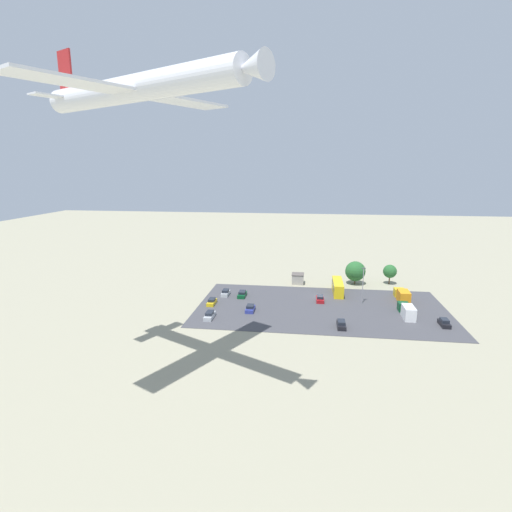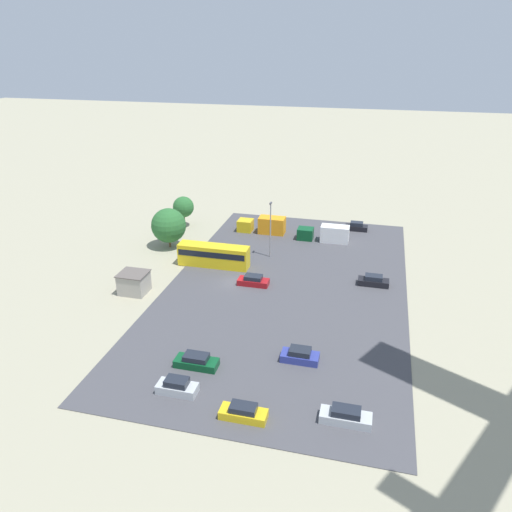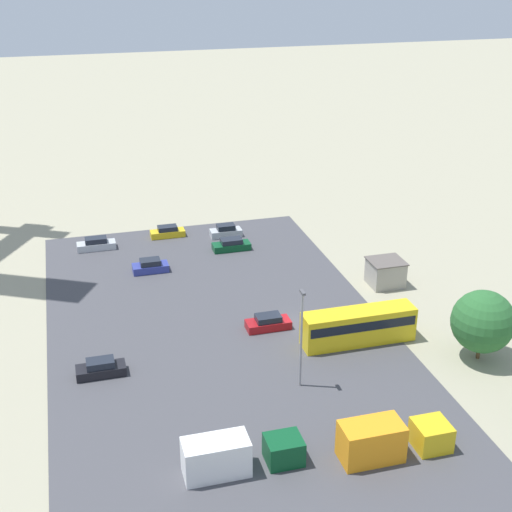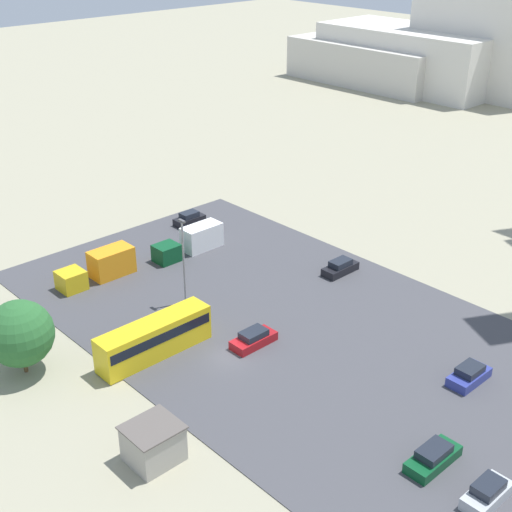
{
  "view_description": "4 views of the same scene",
  "coord_description": "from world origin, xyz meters",
  "px_view_note": "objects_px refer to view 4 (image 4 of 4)",
  "views": [
    {
      "loc": [
        3.4,
        101.0,
        33.13
      ],
      "look_at": [
        13.17,
        28.21,
        17.0
      ],
      "focal_mm": 28.0,
      "sensor_mm": 36.0,
      "label": 1
    },
    {
      "loc": [
        62.09,
        18.84,
        32.71
      ],
      "look_at": [
        4.59,
        4.43,
        6.66
      ],
      "focal_mm": 35.0,
      "sensor_mm": 36.0,
      "label": 2
    },
    {
      "loc": [
        -59.62,
        20.65,
        35.48
      ],
      "look_at": [
        0.42,
        4.08,
        7.97
      ],
      "focal_mm": 50.0,
      "sensor_mm": 36.0,
      "label": 3
    },
    {
      "loc": [
        40.77,
        -34.54,
        36.23
      ],
      "look_at": [
        -2.92,
        6.0,
        7.05
      ],
      "focal_mm": 50.0,
      "sensor_mm": 36.0,
      "label": 4
    }
  ],
  "objects_px": {
    "parked_car_0": "(433,457)",
    "parked_truck_1": "(100,267)",
    "parked_car_6": "(189,219)",
    "parked_truck_0": "(192,241)",
    "shed_building": "(153,443)",
    "parked_car_2": "(254,339)",
    "parked_car_5": "(340,267)",
    "bus": "(154,337)",
    "parked_car_7": "(469,375)",
    "parked_car_4": "(487,493)"
  },
  "relations": [
    {
      "from": "parked_car_2",
      "to": "parked_truck_1",
      "type": "relative_size",
      "value": 0.51
    },
    {
      "from": "bus",
      "to": "parked_truck_1",
      "type": "distance_m",
      "value": 16.55
    },
    {
      "from": "parked_car_2",
      "to": "parked_truck_1",
      "type": "height_order",
      "value": "parked_truck_1"
    },
    {
      "from": "parked_car_2",
      "to": "parked_truck_0",
      "type": "bearing_deg",
      "value": -22.81
    },
    {
      "from": "shed_building",
      "to": "bus",
      "type": "xyz_separation_m",
      "value": [
        -11.01,
        7.97,
        0.4
      ]
    },
    {
      "from": "shed_building",
      "to": "parked_car_5",
      "type": "distance_m",
      "value": 33.86
    },
    {
      "from": "parked_car_4",
      "to": "parked_truck_1",
      "type": "relative_size",
      "value": 0.47
    },
    {
      "from": "shed_building",
      "to": "parked_car_6",
      "type": "xyz_separation_m",
      "value": [
        -32.23,
        28.49,
        -0.76
      ]
    },
    {
      "from": "parked_car_0",
      "to": "parked_truck_0",
      "type": "distance_m",
      "value": 40.8
    },
    {
      "from": "parked_car_5",
      "to": "parked_car_6",
      "type": "bearing_deg",
      "value": -170.26
    },
    {
      "from": "parked_car_5",
      "to": "parked_truck_1",
      "type": "relative_size",
      "value": 0.51
    },
    {
      "from": "parked_car_5",
      "to": "bus",
      "type": "bearing_deg",
      "value": -91.79
    },
    {
      "from": "parked_car_7",
      "to": "parked_truck_0",
      "type": "xyz_separation_m",
      "value": [
        -35.98,
        -1.37,
        0.68
      ]
    },
    {
      "from": "parked_car_2",
      "to": "parked_car_6",
      "type": "bearing_deg",
      "value": -26.42
    },
    {
      "from": "parked_car_2",
      "to": "parked_truck_1",
      "type": "distance_m",
      "value": 21.08
    },
    {
      "from": "parked_car_5",
      "to": "parked_truck_0",
      "type": "height_order",
      "value": "parked_truck_0"
    },
    {
      "from": "shed_building",
      "to": "parked_truck_0",
      "type": "height_order",
      "value": "shed_building"
    },
    {
      "from": "bus",
      "to": "parked_car_6",
      "type": "xyz_separation_m",
      "value": [
        -21.23,
        20.53,
        -1.17
      ]
    },
    {
      "from": "parked_car_0",
      "to": "parked_truck_1",
      "type": "height_order",
      "value": "parked_truck_1"
    },
    {
      "from": "bus",
      "to": "parked_truck_0",
      "type": "bearing_deg",
      "value": 132.78
    },
    {
      "from": "parked_car_0",
      "to": "parked_car_5",
      "type": "xyz_separation_m",
      "value": [
        -24.4,
        17.87,
        0.02
      ]
    },
    {
      "from": "shed_building",
      "to": "parked_car_6",
      "type": "relative_size",
      "value": 0.97
    },
    {
      "from": "shed_building",
      "to": "parked_car_2",
      "type": "distance_m",
      "value": 16.74
    },
    {
      "from": "shed_building",
      "to": "parked_car_7",
      "type": "height_order",
      "value": "shed_building"
    },
    {
      "from": "parked_car_6",
      "to": "parked_truck_1",
      "type": "distance_m",
      "value": 17.06
    },
    {
      "from": "shed_building",
      "to": "parked_truck_0",
      "type": "relative_size",
      "value": 0.44
    },
    {
      "from": "bus",
      "to": "parked_car_0",
      "type": "distance_m",
      "value": 26.0
    },
    {
      "from": "bus",
      "to": "parked_truck_0",
      "type": "height_order",
      "value": "bus"
    },
    {
      "from": "parked_car_0",
      "to": "parked_truck_1",
      "type": "distance_m",
      "value": 41.19
    },
    {
      "from": "parked_car_2",
      "to": "parked_car_7",
      "type": "height_order",
      "value": "parked_car_7"
    },
    {
      "from": "parked_car_6",
      "to": "parked_truck_1",
      "type": "bearing_deg",
      "value": 107.96
    },
    {
      "from": "parked_car_7",
      "to": "parked_truck_0",
      "type": "distance_m",
      "value": 36.01
    },
    {
      "from": "parked_truck_0",
      "to": "parked_truck_1",
      "type": "relative_size",
      "value": 1.03
    },
    {
      "from": "parked_truck_1",
      "to": "bus",
      "type": "bearing_deg",
      "value": 164.89
    },
    {
      "from": "parked_car_2",
      "to": "parked_car_6",
      "type": "relative_size",
      "value": 1.1
    },
    {
      "from": "parked_car_7",
      "to": "parked_car_2",
      "type": "bearing_deg",
      "value": -150.12
    },
    {
      "from": "shed_building",
      "to": "parked_truck_1",
      "type": "relative_size",
      "value": 0.45
    },
    {
      "from": "bus",
      "to": "parked_car_6",
      "type": "height_order",
      "value": "bus"
    },
    {
      "from": "parked_car_4",
      "to": "parked_car_6",
      "type": "bearing_deg",
      "value": -15.84
    },
    {
      "from": "shed_building",
      "to": "parked_car_7",
      "type": "distance_m",
      "value": 27.15
    },
    {
      "from": "parked_car_6",
      "to": "parked_truck_0",
      "type": "xyz_separation_m",
      "value": [
        6.67,
        -4.79,
        0.65
      ]
    },
    {
      "from": "parked_car_4",
      "to": "parked_car_5",
      "type": "height_order",
      "value": "parked_car_4"
    },
    {
      "from": "parked_car_7",
      "to": "parked_truck_0",
      "type": "bearing_deg",
      "value": -177.82
    },
    {
      "from": "bus",
      "to": "parked_car_0",
      "type": "xyz_separation_m",
      "value": [
        25.16,
        6.43,
        -1.21
      ]
    },
    {
      "from": "bus",
      "to": "parked_car_7",
      "type": "relative_size",
      "value": 2.66
    },
    {
      "from": "bus",
      "to": "parked_truck_0",
      "type": "relative_size",
      "value": 1.24
    },
    {
      "from": "parked_car_0",
      "to": "parked_car_5",
      "type": "bearing_deg",
      "value": 143.78
    },
    {
      "from": "parked_car_0",
      "to": "parked_car_4",
      "type": "relative_size",
      "value": 1.15
    },
    {
      "from": "parked_car_7",
      "to": "parked_truck_1",
      "type": "height_order",
      "value": "parked_truck_1"
    },
    {
      "from": "bus",
      "to": "parked_car_0",
      "type": "bearing_deg",
      "value": 14.33
    }
  ]
}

